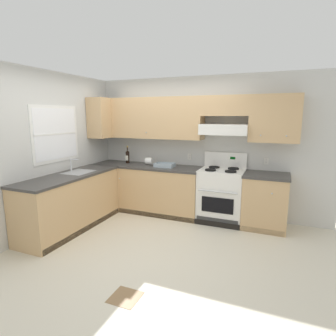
{
  "coord_description": "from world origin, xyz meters",
  "views": [
    {
      "loc": [
        1.88,
        -3.42,
        1.85
      ],
      "look_at": [
        0.19,
        0.7,
        1.0
      ],
      "focal_mm": 29.55,
      "sensor_mm": 36.0,
      "label": 1
    }
  ],
  "objects_px": {
    "stove": "(221,195)",
    "wine_bottle": "(128,156)",
    "bowl": "(165,166)",
    "paper_towel_roll": "(149,161)"
  },
  "relations": [
    {
      "from": "bowl",
      "to": "paper_towel_roll",
      "type": "distance_m",
      "value": 0.4
    },
    {
      "from": "wine_bottle",
      "to": "bowl",
      "type": "xyz_separation_m",
      "value": [
        0.86,
        -0.11,
        -0.11
      ]
    },
    {
      "from": "stove",
      "to": "bowl",
      "type": "xyz_separation_m",
      "value": [
        -1.06,
        -0.04,
        0.46
      ]
    },
    {
      "from": "wine_bottle",
      "to": "paper_towel_roll",
      "type": "bearing_deg",
      "value": 0.88
    },
    {
      "from": "wine_bottle",
      "to": "paper_towel_roll",
      "type": "xyz_separation_m",
      "value": [
        0.48,
        0.01,
        -0.07
      ]
    },
    {
      "from": "wine_bottle",
      "to": "bowl",
      "type": "height_order",
      "value": "wine_bottle"
    },
    {
      "from": "stove",
      "to": "wine_bottle",
      "type": "xyz_separation_m",
      "value": [
        -1.92,
        0.08,
        0.57
      ]
    },
    {
      "from": "stove",
      "to": "wine_bottle",
      "type": "distance_m",
      "value": 2.0
    },
    {
      "from": "stove",
      "to": "paper_towel_roll",
      "type": "height_order",
      "value": "stove"
    },
    {
      "from": "stove",
      "to": "wine_bottle",
      "type": "relative_size",
      "value": 3.51
    }
  ]
}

